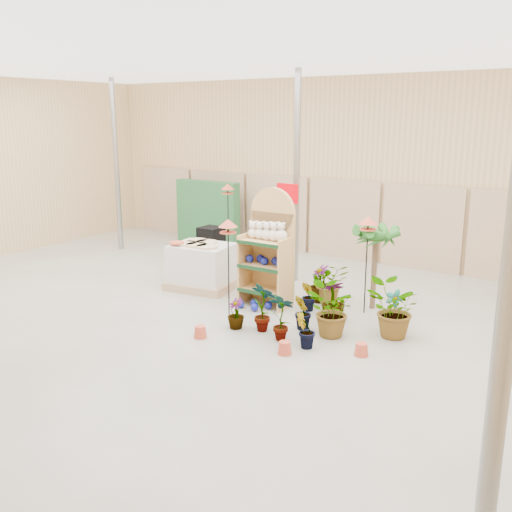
# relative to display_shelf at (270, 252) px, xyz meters

# --- Properties ---
(room) EXTENTS (15.20, 12.10, 4.70)m
(room) POSITION_rel_display_shelf_xyz_m (-0.39, -0.92, 1.19)
(room) COLOR gray
(room) RESTS_ON ground
(display_shelf) EXTENTS (0.95, 0.61, 2.25)m
(display_shelf) POSITION_rel_display_shelf_xyz_m (0.00, 0.00, 0.00)
(display_shelf) COLOR tan
(display_shelf) RESTS_ON ground
(teddy_bears) EXTENTS (0.84, 0.23, 0.37)m
(teddy_bears) POSITION_rel_display_shelf_xyz_m (0.03, -0.11, 0.40)
(teddy_bears) COLOR white
(teddy_bears) RESTS_ON display_shelf
(gazing_balls_shelf) EXTENTS (0.83, 0.28, 0.16)m
(gazing_balls_shelf) POSITION_rel_display_shelf_xyz_m (0.00, -0.14, -0.14)
(gazing_balls_shelf) COLOR navy
(gazing_balls_shelf) RESTS_ON display_shelf
(gazing_balls_floor) EXTENTS (0.63, 0.39, 0.15)m
(gazing_balls_floor) POSITION_rel_display_shelf_xyz_m (-0.05, -0.45, -0.95)
(gazing_balls_floor) COLOR navy
(gazing_balls_floor) RESTS_ON ground
(pallet_stack) EXTENTS (1.47, 1.28, 0.98)m
(pallet_stack) POSITION_rel_display_shelf_xyz_m (-1.73, 0.06, -0.56)
(pallet_stack) COLOR tan
(pallet_stack) RESTS_ON ground
(charcoal_planters) EXTENTS (0.50, 0.50, 1.00)m
(charcoal_planters) POSITION_rel_display_shelf_xyz_m (-2.54, 1.42, -0.53)
(charcoal_planters) COLOR black
(charcoal_planters) RESTS_ON ground
(trellis_stock) EXTENTS (2.00, 0.30, 1.80)m
(trellis_stock) POSITION_rel_display_shelf_xyz_m (-4.19, 3.37, -0.13)
(trellis_stock) COLOR #255F32
(trellis_stock) RESTS_ON ground
(offer_sign) EXTENTS (0.50, 0.08, 2.20)m
(offer_sign) POSITION_rel_display_shelf_xyz_m (-0.29, 1.14, 0.54)
(offer_sign) COLOR gray
(offer_sign) RESTS_ON ground
(bird_table_front) EXTENTS (0.34, 0.34, 1.78)m
(bird_table_front) POSITION_rel_display_shelf_xyz_m (-0.26, -0.97, 0.62)
(bird_table_front) COLOR black
(bird_table_front) RESTS_ON ground
(bird_table_right) EXTENTS (0.34, 0.34, 1.81)m
(bird_table_right) POSITION_rel_display_shelf_xyz_m (1.76, 0.50, 0.65)
(bird_table_right) COLOR black
(bird_table_right) RESTS_ON ground
(bird_table_back) EXTENTS (0.34, 0.34, 1.90)m
(bird_table_back) POSITION_rel_display_shelf_xyz_m (-2.80, 2.44, 0.74)
(bird_table_back) COLOR black
(bird_table_back) RESTS_ON ground
(palm) EXTENTS (0.70, 0.70, 1.69)m
(palm) POSITION_rel_display_shelf_xyz_m (1.79, 0.82, 0.40)
(palm) COLOR brown
(palm) RESTS_ON ground
(potted_plant_0) EXTENTS (0.50, 0.37, 0.87)m
(potted_plant_0) POSITION_rel_display_shelf_xyz_m (0.71, -1.31, -0.59)
(potted_plant_0) COLOR #256921
(potted_plant_0) RESTS_ON ground
(potted_plant_1) EXTENTS (0.42, 0.44, 0.64)m
(potted_plant_1) POSITION_rel_display_shelf_xyz_m (1.25, -0.91, -0.71)
(potted_plant_1) COLOR #256921
(potted_plant_1) RESTS_ON ground
(potted_plant_2) EXTENTS (0.97, 0.90, 0.89)m
(potted_plant_2) POSITION_rel_display_shelf_xyz_m (1.74, -0.91, -0.59)
(potted_plant_2) COLOR #256921
(potted_plant_2) RESTS_ON ground
(potted_plant_3) EXTENTS (0.58, 0.58, 0.74)m
(potted_plant_3) POSITION_rel_display_shelf_xyz_m (1.47, -0.19, -0.66)
(potted_plant_3) COLOR #256921
(potted_plant_3) RESTS_ON ground
(potted_plant_4) EXTENTS (0.35, 0.24, 0.67)m
(potted_plant_4) POSITION_rel_display_shelf_xyz_m (2.49, 0.09, -0.69)
(potted_plant_4) COLOR #256921
(potted_plant_4) RESTS_ON ground
(potted_plant_5) EXTENTS (0.40, 0.41, 0.58)m
(potted_plant_5) POSITION_rel_display_shelf_xyz_m (0.87, -0.00, -0.74)
(potted_plant_5) COLOR #256921
(potted_plant_5) RESTS_ON ground
(potted_plant_6) EXTENTS (0.95, 0.93, 0.80)m
(potted_plant_6) POSITION_rel_display_shelf_xyz_m (0.95, 0.68, -0.63)
(potted_plant_6) COLOR #256921
(potted_plant_6) RESTS_ON ground
(potted_plant_7) EXTENTS (0.38, 0.38, 0.53)m
(potted_plant_7) POSITION_rel_display_shelf_xyz_m (0.25, -1.47, -0.76)
(potted_plant_7) COLOR #256921
(potted_plant_7) RESTS_ON ground
(potted_plant_8) EXTENTS (0.47, 0.36, 0.80)m
(potted_plant_8) POSITION_rel_display_shelf_xyz_m (1.18, -1.49, -0.63)
(potted_plant_8) COLOR #256921
(potted_plant_8) RESTS_ON ground
(potted_plant_9) EXTENTS (0.38, 0.41, 0.59)m
(potted_plant_9) POSITION_rel_display_shelf_xyz_m (1.66, -1.57, -0.73)
(potted_plant_9) COLOR #256921
(potted_plant_9) RESTS_ON ground
(potted_plant_10) EXTENTS (1.09, 1.03, 0.95)m
(potted_plant_10) POSITION_rel_display_shelf_xyz_m (2.61, -0.38, -0.55)
(potted_plant_10) COLOR #256921
(potted_plant_10) RESTS_ON ground
(potted_plant_11) EXTENTS (0.59, 0.59, 0.74)m
(potted_plant_11) POSITION_rel_display_shelf_xyz_m (0.77, 0.62, -0.66)
(potted_plant_11) COLOR #256921
(potted_plant_11) RESTS_ON ground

